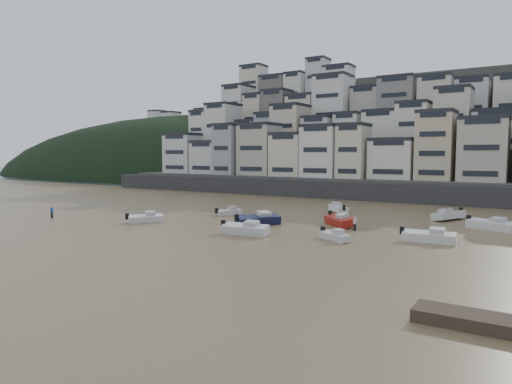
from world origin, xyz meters
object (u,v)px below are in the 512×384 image
Objects in this scene: boat_h at (338,207)px; boat_j at (145,217)px; boat_c at (258,218)px; boat_d at (429,235)px; boat_e at (339,219)px; boat_f at (229,211)px; boat_g at (491,223)px; person_blue at (52,212)px; boat_a at (245,228)px; boat_i at (449,214)px; person_pink at (355,223)px; boat_b at (335,235)px.

boat_h is 1.13× the size of boat_j.
boat_d is (21.08, -0.14, -0.09)m from boat_c.
boat_f is (-18.02, 0.94, -0.23)m from boat_e.
person_blue is at bearing -134.69° from boat_g.
boat_a is 3.45× the size of person_blue.
boat_i is 17.40m from person_pink.
boat_f is at bearing -43.81° from boat_i.
boat_a is at bearing -136.67° from boat_b.
boat_b is at bearing 8.19° from person_blue.
person_pink is at bearing -37.74° from boat_j.
boat_b is at bearing -90.61° from boat_f.
person_blue is at bearing -142.25° from boat_b.
boat_d is 18.28m from boat_i.
boat_f is (-30.05, 6.19, -0.19)m from boat_d.
boat_e is 3.47× the size of person_blue.
boat_e is 1.38× the size of boat_f.
boat_i is at bearing -42.08° from boat_f.
boat_h is at bearing 140.73° from boat_b.
person_pink is (8.33, -15.32, 0.09)m from boat_h.
boat_i is (-1.12, 18.25, 0.06)m from boat_d.
boat_h is 3.28× the size of person_blue.
boat_c is 10.40m from boat_e.
boat_f is 31.34m from boat_i.
person_pink is (-7.93, -15.49, 0.02)m from boat_i.
boat_d is (18.62, 6.56, -0.03)m from boat_a.
boat_b is (9.85, 2.41, -0.22)m from boat_a.
boat_j is (-23.20, -11.06, -0.14)m from boat_e.
boat_a is 3.45× the size of person_pink.
boat_c is 3.70× the size of person_blue.
boat_i is 3.56× the size of person_blue.
boat_j is 15.00m from person_blue.
boat_b is 21.08m from boat_g.
boat_i is (10.91, 12.99, 0.02)m from boat_e.
boat_h is 3.28× the size of person_pink.
boat_g reaches higher than boat_h.
boat_j is 2.90× the size of person_pink.
person_blue reaches higher than boat_a.
person_pink is (21.00, -3.43, 0.27)m from boat_f.
boat_d reaches higher than boat_f.
boat_c is at bearing -98.71° from boat_f.
person_blue is (-37.59, -15.27, 0.05)m from boat_e.
boat_j is at bearing 16.31° from person_blue.
boat_g reaches higher than boat_b.
boat_g is at bearing 66.88° from boat_i.
boat_f is at bearing 86.48° from boat_c.
boat_c is 18.31m from boat_h.
boat_j is (-35.22, -5.81, -0.10)m from boat_d.
boat_i is at bearing 48.46° from boat_a.
person_pink is at bearing 37.88° from boat_a.
boat_g is at bearing 22.14° from person_blue.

